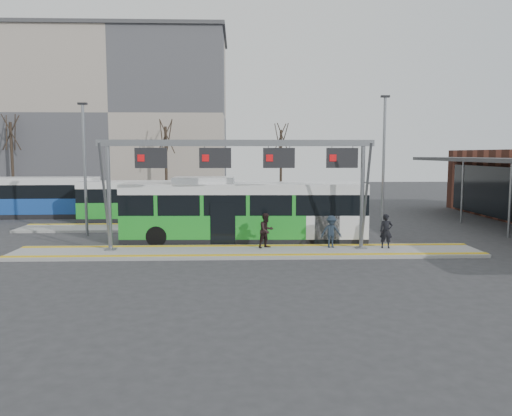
{
  "coord_description": "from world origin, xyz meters",
  "views": [
    {
      "loc": [
        -0.42,
        -23.25,
        4.69
      ],
      "look_at": [
        0.51,
        3.0,
        1.84
      ],
      "focal_mm": 35.0,
      "sensor_mm": 36.0,
      "label": 1
    }
  ],
  "objects_px": {
    "passenger_a": "(386,231)",
    "passenger_c": "(331,232)",
    "hero_bus": "(243,213)",
    "gantry": "(240,162)",
    "passenger_b": "(266,231)"
  },
  "relations": [
    {
      "from": "passenger_a",
      "to": "passenger_c",
      "type": "bearing_deg",
      "value": -178.82
    },
    {
      "from": "hero_bus",
      "to": "passenger_a",
      "type": "xyz_separation_m",
      "value": [
        6.88,
        -2.65,
        -0.62
      ]
    },
    {
      "from": "gantry",
      "to": "passenger_a",
      "type": "distance_m",
      "value": 7.81
    },
    {
      "from": "gantry",
      "to": "passenger_a",
      "type": "xyz_separation_m",
      "value": [
        7.07,
        0.08,
        -3.32
      ]
    },
    {
      "from": "passenger_a",
      "to": "gantry",
      "type": "bearing_deg",
      "value": -173.18
    },
    {
      "from": "passenger_a",
      "to": "passenger_c",
      "type": "xyz_separation_m",
      "value": [
        -2.63,
        0.23,
        -0.04
      ]
    },
    {
      "from": "hero_bus",
      "to": "passenger_b",
      "type": "height_order",
      "value": "hero_bus"
    },
    {
      "from": "passenger_c",
      "to": "passenger_a",
      "type": "bearing_deg",
      "value": -8.87
    },
    {
      "from": "passenger_a",
      "to": "passenger_c",
      "type": "height_order",
      "value": "passenger_a"
    },
    {
      "from": "passenger_a",
      "to": "passenger_c",
      "type": "distance_m",
      "value": 2.64
    },
    {
      "from": "hero_bus",
      "to": "passenger_a",
      "type": "bearing_deg",
      "value": -19.38
    },
    {
      "from": "passenger_a",
      "to": "passenger_b",
      "type": "bearing_deg",
      "value": -176.18
    },
    {
      "from": "passenger_b",
      "to": "passenger_a",
      "type": "bearing_deg",
      "value": -39.87
    },
    {
      "from": "gantry",
      "to": "hero_bus",
      "type": "distance_m",
      "value": 3.85
    },
    {
      "from": "hero_bus",
      "to": "passenger_c",
      "type": "bearing_deg",
      "value": -27.99
    }
  ]
}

